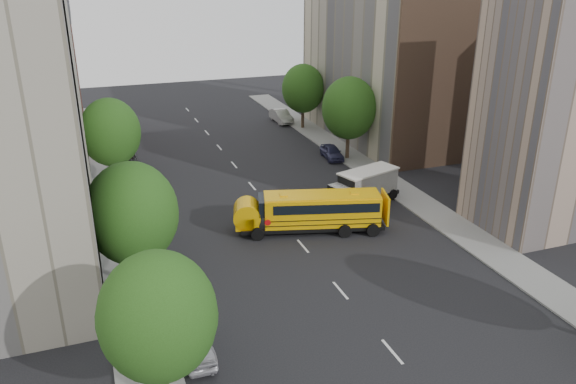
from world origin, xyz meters
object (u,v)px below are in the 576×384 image
street_tree_2 (110,132)px  safari_truck (364,186)px  parked_car_4 (332,152)px  street_tree_0 (158,316)px  parked_car_2 (127,159)px  street_tree_5 (303,89)px  street_tree_1 (132,214)px  parked_car_1 (135,183)px  school_bus (311,210)px  parked_car_0 (197,344)px  street_tree_4 (349,108)px  parked_car_5 (281,116)px

street_tree_2 → safari_truck: 21.45m
street_tree_2 → parked_car_4: bearing=1.6°
street_tree_0 → parked_car_2: 33.64m
street_tree_5 → street_tree_0: bearing=-118.8°
street_tree_0 → street_tree_1: street_tree_1 is taller
street_tree_5 → safari_truck: 23.09m
parked_car_1 → parked_car_2: bearing=-86.9°
school_bus → street_tree_1: bearing=-146.0°
parked_car_0 → parked_car_4: bearing=-124.4°
street_tree_4 → parked_car_0: 32.35m
street_tree_1 → school_bus: 13.48m
street_tree_1 → street_tree_2: (0.00, 18.00, -0.12)m
street_tree_4 → parked_car_5: size_ratio=1.73×
school_bus → safari_truck: size_ratio=1.58×
street_tree_4 → safari_truck: street_tree_4 is taller
parked_car_0 → parked_car_2: bearing=-87.2°
street_tree_4 → parked_car_1: size_ratio=1.81×
street_tree_0 → street_tree_5: street_tree_5 is taller
safari_truck → parked_car_5: safari_truck is taller
street_tree_1 → street_tree_5: size_ratio=1.05×
street_tree_4 → parked_car_5: bearing=95.1°
parked_car_2 → parked_car_4: 19.79m
street_tree_5 → street_tree_4: bearing=-90.0°
street_tree_1 → parked_car_5: 39.64m
street_tree_4 → parked_car_4: size_ratio=2.08×
safari_truck → parked_car_5: (2.25, 26.17, -0.64)m
street_tree_2 → parked_car_0: (1.94, -24.99, -4.18)m
parked_car_0 → parked_car_2: parked_car_0 is taller
street_tree_1 → street_tree_2: bearing=90.0°
street_tree_1 → street_tree_5: street_tree_1 is taller
street_tree_4 → parked_car_1: street_tree_4 is taller
school_bus → street_tree_0: bearing=-115.6°
street_tree_0 → parked_car_4: size_ratio=1.90×
parked_car_1 → parked_car_5: bearing=-135.0°
safari_truck → street_tree_2: bearing=133.0°
parked_car_2 → street_tree_2: bearing=74.6°
street_tree_2 → street_tree_4: street_tree_4 is taller
street_tree_5 → parked_car_1: 25.03m
parked_car_0 → parked_car_4: (18.66, 25.57, 0.01)m
street_tree_1 → street_tree_4: 28.43m
street_tree_1 → parked_car_2: 23.81m
safari_truck → parked_car_2: size_ratio=1.44×
parked_car_4 → parked_car_1: bearing=-167.7°
street_tree_0 → parked_car_1: (1.40, 26.34, -3.90)m
street_tree_5 → parked_car_5: street_tree_5 is taller
parked_car_0 → parked_car_5: bearing=-112.9°
street_tree_2 → parked_car_1: (1.40, -1.66, -4.09)m
street_tree_2 → parked_car_5: bearing=37.1°
street_tree_0 → parked_car_4: 35.45m
parked_car_0 → parked_car_4: size_ratio=0.98×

